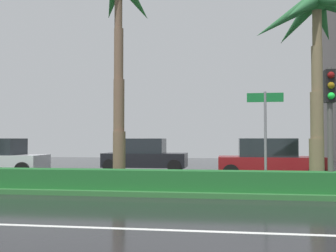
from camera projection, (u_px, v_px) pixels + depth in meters
name	position (u px, v px, depth m)	size (l,w,h in m)	color
ground_plane	(219.00, 188.00, 14.18)	(90.00, 42.00, 0.10)	black
near_lane_divider_stripe	(212.00, 232.00, 7.26)	(81.00, 0.14, 0.01)	white
median_strip	(218.00, 188.00, 13.19)	(85.50, 4.00, 0.15)	#2D6B33
median_hedge	(217.00, 181.00, 11.82)	(76.50, 0.70, 0.60)	#1E6028
palm_tree_mid_left	(118.00, 5.00, 13.98)	(4.14, 3.83, 7.77)	brown
palm_tree_centre_left	(316.00, 27.00, 13.50)	(4.45, 4.29, 6.78)	#736447
traffic_signal_median_right	(330.00, 106.00, 11.56)	(0.28, 0.43, 3.64)	#4C4C47
street_name_sign	(265.00, 126.00, 12.16)	(1.10, 0.08, 3.00)	slate
car_in_traffic_second	(144.00, 156.00, 20.71)	(4.30, 2.02, 1.72)	black
car_in_traffic_third	(269.00, 160.00, 16.59)	(4.30, 2.02, 1.72)	maroon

